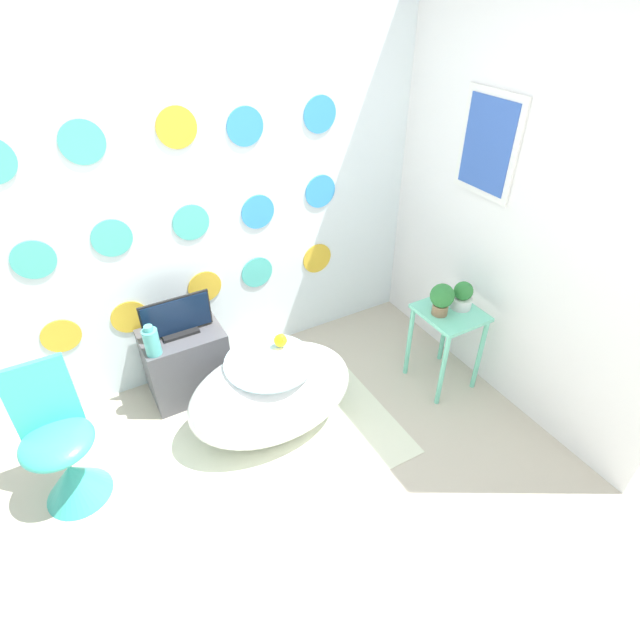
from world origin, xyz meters
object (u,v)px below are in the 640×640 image
object	(u,v)px
chair	(66,461)
potted_plant_right	(462,296)
bathtub	(272,393)
tv	(177,319)
vase	(152,341)
potted_plant_left	(442,298)

from	to	relation	value
chair	potted_plant_right	xyz separation A→B (m)	(2.44, -0.27, 0.41)
bathtub	chair	size ratio (longest dim) A/B	1.24
tv	vase	bearing A→B (deg)	-147.85
tv	potted_plant_right	size ratio (longest dim) A/B	2.34
tv	vase	world-z (taller)	tv
bathtub	potted_plant_right	bearing A→B (deg)	-8.37
bathtub	chair	world-z (taller)	chair
potted_plant_left	potted_plant_right	bearing A→B (deg)	-3.98
tv	potted_plant_right	xyz separation A→B (m)	(1.64, -0.76, 0.07)
vase	potted_plant_right	distance (m)	1.95
chair	potted_plant_right	size ratio (longest dim) A/B	4.49
potted_plant_right	vase	bearing A→B (deg)	160.77
chair	vase	size ratio (longest dim) A/B	4.07
tv	chair	bearing A→B (deg)	-148.54
vase	potted_plant_left	distance (m)	1.79
bathtub	potted_plant_right	world-z (taller)	potted_plant_right
vase	potted_plant_right	size ratio (longest dim) A/B	1.10
vase	potted_plant_left	size ratio (longest dim) A/B	0.97
tv	vase	distance (m)	0.23
bathtub	vase	distance (m)	0.78
bathtub	tv	bearing A→B (deg)	122.20
bathtub	potted_plant_left	world-z (taller)	potted_plant_left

